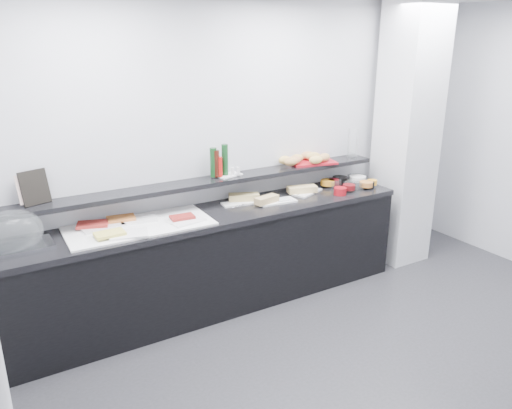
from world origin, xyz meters
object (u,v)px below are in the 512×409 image
condiment_tray (228,175)px  cloche_base (24,247)px  framed_print (35,187)px  carafe (353,143)px  sandwich_plate_mid (277,201)px  bread_tray (311,162)px

condiment_tray → cloche_base: bearing=173.9°
framed_print → carafe: 3.05m
sandwich_plate_mid → condiment_tray: bearing=153.2°
framed_print → bread_tray: (2.56, -0.01, -0.12)m
sandwich_plate_mid → carafe: carafe is taller
cloche_base → carafe: carafe is taller
framed_print → carafe: bearing=-19.0°
carafe → cloche_base: bearing=-176.5°
cloche_base → framed_print: bearing=57.1°
cloche_base → carafe: bearing=1.7°
bread_tray → carafe: (0.50, -0.04, 0.14)m
sandwich_plate_mid → condiment_tray: size_ratio=1.55×
condiment_tray → sandwich_plate_mid: bearing=-45.9°
carafe → condiment_tray: bearing=178.8°
sandwich_plate_mid → carafe: bearing=16.9°
sandwich_plate_mid → bread_tray: bearing=29.7°
sandwich_plate_mid → condiment_tray: 0.51m
bread_tray → carafe: size_ratio=1.50×
cloche_base → bread_tray: 2.73m
cloche_base → bread_tray: bread_tray is taller
cloche_base → condiment_tray: size_ratio=1.68×
condiment_tray → carafe: (1.44, -0.03, 0.14)m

